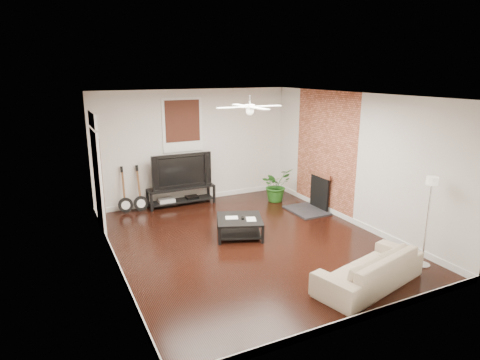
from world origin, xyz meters
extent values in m
cube|color=black|center=(0.00, 0.00, 0.00)|extent=(5.00, 6.00, 0.01)
cube|color=white|center=(0.00, 0.00, 2.80)|extent=(5.00, 6.00, 0.01)
cube|color=silver|center=(0.00, 3.00, 1.40)|extent=(5.00, 0.01, 2.80)
cube|color=silver|center=(0.00, -3.00, 1.40)|extent=(5.00, 0.01, 2.80)
cube|color=silver|center=(-2.50, 0.00, 1.40)|extent=(0.01, 6.00, 2.80)
cube|color=silver|center=(2.50, 0.00, 1.40)|extent=(0.01, 6.00, 2.80)
cube|color=brown|center=(2.49, 1.00, 1.40)|extent=(0.02, 2.20, 2.80)
cube|color=black|center=(2.20, 1.00, 0.46)|extent=(0.80, 1.10, 0.92)
cube|color=#37180F|center=(-0.30, 2.97, 1.95)|extent=(1.00, 0.06, 1.30)
cube|color=white|center=(-2.46, 1.90, 1.25)|extent=(0.08, 1.00, 2.50)
cube|color=black|center=(-0.46, 2.78, 0.23)|extent=(1.65, 0.44, 0.46)
imported|color=black|center=(-0.46, 2.80, 0.89)|extent=(1.48, 0.19, 0.85)
cube|color=black|center=(-0.03, 0.36, 0.19)|extent=(1.14, 1.14, 0.37)
imported|color=tan|center=(0.90, -2.29, 0.28)|extent=(2.05, 1.19, 0.56)
imported|color=#215C1A|center=(1.81, 2.02, 0.42)|extent=(0.90, 0.82, 0.84)
camera|label=1|loc=(-3.40, -6.59, 3.22)|focal=30.75mm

